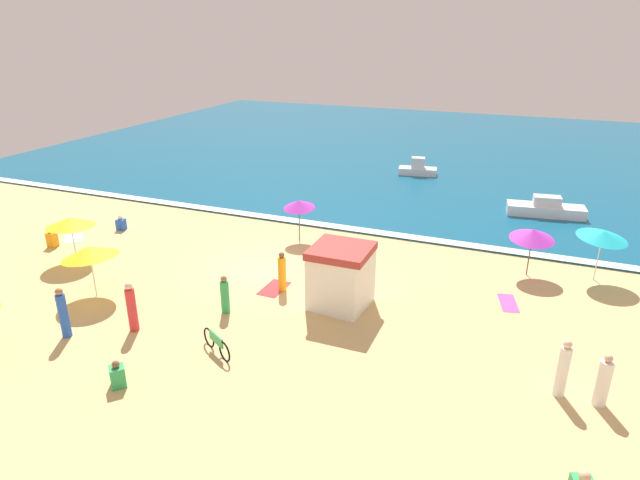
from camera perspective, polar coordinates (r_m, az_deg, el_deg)
name	(u,v)px	position (r m, az deg, el deg)	size (l,w,h in m)	color
ground_plane	(263,270)	(24.70, -6.05, -3.15)	(60.00, 60.00, 0.00)	#D8B775
ocean_water	(408,147)	(49.93, 9.30, 9.64)	(60.00, 44.00, 0.10)	#0F567A
wave_breaker_foam	(316,223)	(29.92, -0.43, 1.75)	(57.00, 0.70, 0.01)	white
lifeguard_cabana	(341,276)	(21.05, 2.21, -3.84)	(2.25, 2.24, 2.50)	white
beach_umbrella_2	(603,235)	(25.77, 27.64, 0.48)	(2.87, 2.87, 2.37)	silver
beach_umbrella_3	(533,234)	(25.11, 21.49, 0.57)	(2.28, 2.31, 2.26)	#4C3823
beach_umbrella_4	(89,252)	(23.40, -23.14, -1.15)	(2.82, 2.80, 2.29)	silver
beach_umbrella_5	(70,222)	(27.29, -24.84, 1.72)	(2.82, 2.83, 2.20)	silver
beach_umbrella_7	(299,204)	(27.31, -2.22, 3.80)	(1.65, 1.69, 2.23)	#4C3823
parked_bicycle	(216,343)	(18.87, -10.86, -10.62)	(1.61, 0.96, 0.76)	black
beachgoer_0	(52,239)	(30.07, -26.40, 0.12)	(0.44, 0.44, 0.97)	orange
beachgoer_1	(117,375)	(18.15, -20.56, -13.22)	(0.62, 0.62, 0.90)	green
beachgoer_2	(121,224)	(31.13, -20.23, 1.62)	(0.50, 0.50, 0.80)	blue
beachgoer_3	(63,313)	(21.19, -25.44, -7.01)	(0.46, 0.46, 1.91)	blue
beachgoer_4	(563,369)	(17.90, 24.21, -12.33)	(0.47, 0.47, 1.90)	white
beachgoer_5	(603,382)	(18.08, 27.68, -13.10)	(0.40, 0.40, 1.71)	white
beachgoer_7	(225,295)	(21.09, -9.99, -5.76)	(0.36, 0.36, 1.56)	green
beachgoer_8	(132,308)	(20.68, -19.23, -6.74)	(0.48, 0.48, 1.92)	red
beachgoer_9	(282,273)	(22.46, -4.02, -3.45)	(0.39, 0.39, 1.72)	orange
beachgoer_10	(323,261)	(24.62, 0.29, -2.21)	(0.55, 0.55, 0.83)	red
beach_towel_0	(74,238)	(30.91, -24.52, 0.18)	(1.54, 1.51, 0.01)	white
beach_towel_1	(274,288)	(22.98, -4.85, -5.10)	(0.92, 1.59, 0.01)	red
beach_towel_3	(508,303)	(23.03, 19.21, -6.28)	(0.99, 1.66, 0.01)	#D84CA5
small_boat_0	(546,209)	(33.72, 22.69, 3.06)	(4.37, 1.87, 1.14)	white
small_boat_1	(418,169)	(40.40, 10.25, 7.36)	(2.84, 1.48, 1.27)	white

